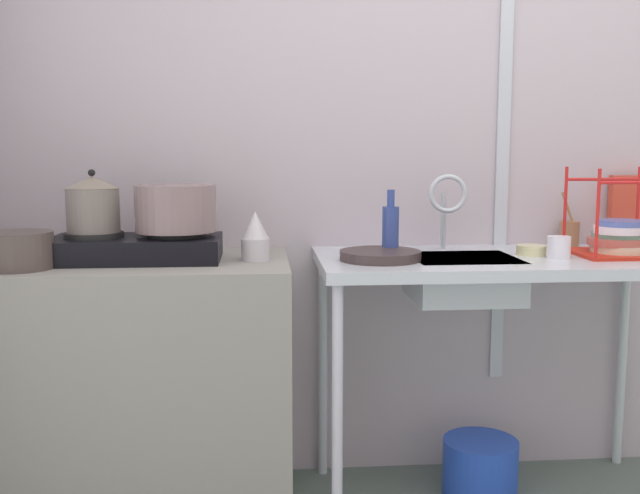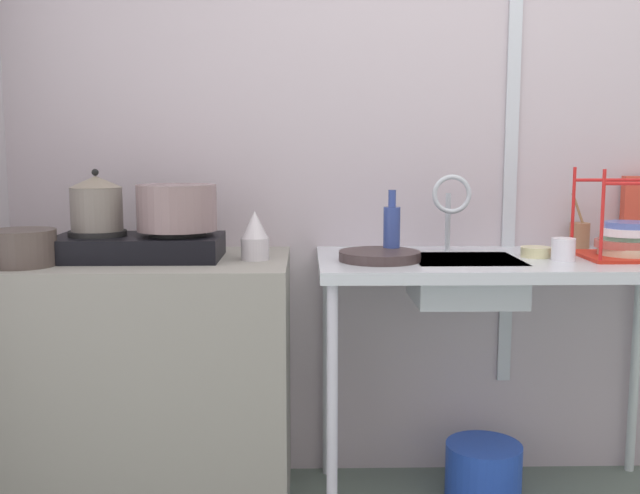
{
  "view_description": "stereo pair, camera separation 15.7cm",
  "coord_description": "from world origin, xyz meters",
  "px_view_note": "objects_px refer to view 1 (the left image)",
  "views": [
    {
      "loc": [
        -0.92,
        -1.44,
        1.3
      ],
      "look_at": [
        -0.71,
        1.1,
        0.96
      ],
      "focal_mm": 41.3,
      "sensor_mm": 36.0,
      "label": 1
    },
    {
      "loc": [
        -0.77,
        -1.45,
        1.3
      ],
      "look_at": [
        -0.71,
        1.1,
        0.96
      ],
      "focal_mm": 41.3,
      "sensor_mm": 36.0,
      "label": 2
    }
  ],
  "objects_px": {
    "pot_on_left_burner": "(93,204)",
    "small_bowl_on_drainboard": "(531,250)",
    "cup_by_rack": "(559,247)",
    "bottle_by_sink": "(390,229)",
    "frying_pan": "(380,255)",
    "pot_beside_stove": "(18,250)",
    "dish_rack": "(618,238)",
    "utensil_jar": "(569,233)",
    "percolator": "(255,237)",
    "pot_on_right_burner": "(176,208)",
    "sink_basin": "(463,278)",
    "faucet": "(447,199)",
    "stove": "(136,248)",
    "bucket_on_floor": "(480,467)"
  },
  "relations": [
    {
      "from": "pot_on_left_burner",
      "to": "small_bowl_on_drainboard",
      "type": "distance_m",
      "value": 1.55
    },
    {
      "from": "cup_by_rack",
      "to": "bottle_by_sink",
      "type": "height_order",
      "value": "bottle_by_sink"
    },
    {
      "from": "pot_on_left_burner",
      "to": "frying_pan",
      "type": "distance_m",
      "value": 0.99
    },
    {
      "from": "pot_beside_stove",
      "to": "dish_rack",
      "type": "bearing_deg",
      "value": 3.74
    },
    {
      "from": "pot_on_left_burner",
      "to": "utensil_jar",
      "type": "bearing_deg",
      "value": 8.1
    },
    {
      "from": "percolator",
      "to": "bottle_by_sink",
      "type": "xyz_separation_m",
      "value": [
        0.48,
        0.06,
        0.01
      ]
    },
    {
      "from": "frying_pan",
      "to": "small_bowl_on_drainboard",
      "type": "height_order",
      "value": "small_bowl_on_drainboard"
    },
    {
      "from": "pot_on_left_burner",
      "to": "pot_on_right_burner",
      "type": "bearing_deg",
      "value": 0.0
    },
    {
      "from": "sink_basin",
      "to": "dish_rack",
      "type": "xyz_separation_m",
      "value": [
        0.57,
        0.01,
        0.14
      ]
    },
    {
      "from": "pot_on_right_burner",
      "to": "pot_beside_stove",
      "type": "distance_m",
      "value": 0.52
    },
    {
      "from": "pot_on_right_burner",
      "to": "faucet",
      "type": "height_order",
      "value": "faucet"
    },
    {
      "from": "faucet",
      "to": "utensil_jar",
      "type": "xyz_separation_m",
      "value": [
        0.53,
        0.13,
        -0.15
      ]
    },
    {
      "from": "stove",
      "to": "small_bowl_on_drainboard",
      "type": "xyz_separation_m",
      "value": [
        1.4,
        0.02,
        -0.03
      ]
    },
    {
      "from": "bucket_on_floor",
      "to": "small_bowl_on_drainboard",
      "type": "bearing_deg",
      "value": -7.21
    },
    {
      "from": "bottle_by_sink",
      "to": "utensil_jar",
      "type": "xyz_separation_m",
      "value": [
        0.75,
        0.22,
        -0.05
      ]
    },
    {
      "from": "faucet",
      "to": "bottle_by_sink",
      "type": "xyz_separation_m",
      "value": [
        -0.23,
        -0.1,
        -0.1
      ]
    },
    {
      "from": "sink_basin",
      "to": "small_bowl_on_drainboard",
      "type": "xyz_separation_m",
      "value": [
        0.26,
        0.04,
        0.09
      ]
    },
    {
      "from": "pot_on_left_burner",
      "to": "percolator",
      "type": "height_order",
      "value": "pot_on_left_burner"
    },
    {
      "from": "faucet",
      "to": "bottle_by_sink",
      "type": "height_order",
      "value": "faucet"
    },
    {
      "from": "pot_beside_stove",
      "to": "small_bowl_on_drainboard",
      "type": "distance_m",
      "value": 1.75
    },
    {
      "from": "small_bowl_on_drainboard",
      "to": "bottle_by_sink",
      "type": "height_order",
      "value": "bottle_by_sink"
    },
    {
      "from": "stove",
      "to": "pot_beside_stove",
      "type": "distance_m",
      "value": 0.38
    },
    {
      "from": "faucet",
      "to": "bucket_on_floor",
      "type": "relative_size",
      "value": 1.03
    },
    {
      "from": "small_bowl_on_drainboard",
      "to": "utensil_jar",
      "type": "distance_m",
      "value": 0.34
    },
    {
      "from": "percolator",
      "to": "utensil_jar",
      "type": "xyz_separation_m",
      "value": [
        1.24,
        0.28,
        -0.03
      ]
    },
    {
      "from": "bottle_by_sink",
      "to": "cup_by_rack",
      "type": "bearing_deg",
      "value": -9.73
    },
    {
      "from": "pot_on_left_burner",
      "to": "faucet",
      "type": "relative_size",
      "value": 0.74
    },
    {
      "from": "pot_on_left_burner",
      "to": "frying_pan",
      "type": "xyz_separation_m",
      "value": [
        0.98,
        -0.06,
        -0.18
      ]
    },
    {
      "from": "sink_basin",
      "to": "small_bowl_on_drainboard",
      "type": "bearing_deg",
      "value": 8.08
    },
    {
      "from": "pot_on_right_burner",
      "to": "bottle_by_sink",
      "type": "height_order",
      "value": "pot_on_right_burner"
    },
    {
      "from": "percolator",
      "to": "bucket_on_floor",
      "type": "height_order",
      "value": "percolator"
    },
    {
      "from": "faucet",
      "to": "dish_rack",
      "type": "distance_m",
      "value": 0.63
    },
    {
      "from": "cup_by_rack",
      "to": "utensil_jar",
      "type": "xyz_separation_m",
      "value": [
        0.17,
        0.32,
        0.01
      ]
    },
    {
      "from": "stove",
      "to": "percolator",
      "type": "xyz_separation_m",
      "value": [
        0.41,
        -0.03,
        0.04
      ]
    },
    {
      "from": "pot_on_right_burner",
      "to": "cup_by_rack",
      "type": "height_order",
      "value": "pot_on_right_burner"
    },
    {
      "from": "pot_on_left_burner",
      "to": "dish_rack",
      "type": "xyz_separation_m",
      "value": [
        1.85,
        -0.01,
        -0.13
      ]
    },
    {
      "from": "dish_rack",
      "to": "cup_by_rack",
      "type": "xyz_separation_m",
      "value": [
        -0.24,
        -0.05,
        -0.02
      ]
    },
    {
      "from": "sink_basin",
      "to": "cup_by_rack",
      "type": "bearing_deg",
      "value": -8.14
    },
    {
      "from": "sink_basin",
      "to": "utensil_jar",
      "type": "height_order",
      "value": "utensil_jar"
    },
    {
      "from": "stove",
      "to": "percolator",
      "type": "height_order",
      "value": "percolator"
    },
    {
      "from": "sink_basin",
      "to": "dish_rack",
      "type": "distance_m",
      "value": 0.58
    },
    {
      "from": "percolator",
      "to": "faucet",
      "type": "bearing_deg",
      "value": 12.6
    },
    {
      "from": "sink_basin",
      "to": "frying_pan",
      "type": "relative_size",
      "value": 1.31
    },
    {
      "from": "frying_pan",
      "to": "small_bowl_on_drainboard",
      "type": "xyz_separation_m",
      "value": [
        0.56,
        0.08,
        0.0
      ]
    },
    {
      "from": "utensil_jar",
      "to": "faucet",
      "type": "bearing_deg",
      "value": -166.65
    },
    {
      "from": "pot_on_right_burner",
      "to": "bottle_by_sink",
      "type": "bearing_deg",
      "value": 2.53
    },
    {
      "from": "pot_on_right_burner",
      "to": "dish_rack",
      "type": "height_order",
      "value": "dish_rack"
    },
    {
      "from": "faucet",
      "to": "sink_basin",
      "type": "bearing_deg",
      "value": -79.59
    },
    {
      "from": "utensil_jar",
      "to": "pot_beside_stove",
      "type": "bearing_deg",
      "value": -168.59
    },
    {
      "from": "bucket_on_floor",
      "to": "bottle_by_sink",
      "type": "bearing_deg",
      "value": -179.44
    }
  ]
}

